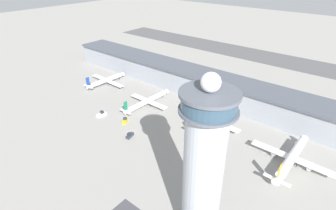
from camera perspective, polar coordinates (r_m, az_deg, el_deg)
ground_plane at (r=157.45m, az=-7.85°, el=-6.12°), size 1000.00×1000.00×0.00m
terminal_building at (r=200.37m, az=6.56°, el=4.96°), size 256.51×25.00×17.85m
runway_strip at (r=304.08m, az=18.99°, el=10.16°), size 384.77×44.00×0.01m
control_tower at (r=87.18m, az=7.72°, el=-13.47°), size 17.34×17.34×64.06m
airplane_gate_alpha at (r=221.66m, az=-13.27°, el=5.28°), size 37.46×36.39×11.56m
airplane_gate_bravo at (r=183.42m, az=-4.48°, el=0.87°), size 32.03×41.95×11.26m
airplane_gate_charlie at (r=164.60m, az=8.93°, el=-2.95°), size 41.53×36.63×11.33m
airplane_gate_delta at (r=145.15m, az=25.30°, el=-10.34°), size 41.03×42.11×13.62m
service_truck_catering at (r=154.11m, az=-8.29°, el=-6.56°), size 3.63×6.28×2.88m
service_truck_fuel at (r=150.44m, az=4.49°, el=-7.36°), size 4.85×7.02×2.51m
service_truck_baggage at (r=177.95m, az=-14.27°, el=-1.94°), size 3.27×6.69×3.11m
service_truck_water at (r=168.10m, az=-9.33°, el=-3.36°), size 5.03×6.31×2.87m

